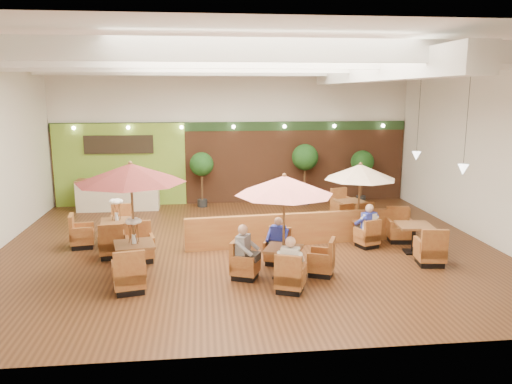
{
  "coord_description": "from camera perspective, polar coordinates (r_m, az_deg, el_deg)",
  "views": [
    {
      "loc": [
        -1.27,
        -13.7,
        4.36
      ],
      "look_at": [
        0.3,
        0.5,
        1.5
      ],
      "focal_mm": 35.0,
      "sensor_mm": 36.0,
      "label": 1
    }
  ],
  "objects": [
    {
      "name": "topiary_1",
      "position": [
        19.59,
        5.62,
        3.7
      ],
      "size": [
        1.03,
        1.03,
        2.39
      ],
      "color": "black",
      "rests_on": "ground"
    },
    {
      "name": "table_2",
      "position": [
        15.1,
        11.58,
        0.92
      ],
      "size": [
        2.28,
        2.4,
        2.34
      ],
      "rotation": [
        0.0,
        0.0,
        0.33
      ],
      "color": "brown",
      "rests_on": "ground"
    },
    {
      "name": "table_0",
      "position": [
        12.04,
        -14.03,
        0.23
      ],
      "size": [
        2.59,
        2.85,
        2.8
      ],
      "rotation": [
        0.0,
        0.0,
        0.22
      ],
      "color": "brown",
      "rests_on": "ground"
    },
    {
      "name": "service_counter",
      "position": [
        19.43,
        -15.45,
        -0.3
      ],
      "size": [
        3.0,
        0.75,
        1.18
      ],
      "color": "beige",
      "rests_on": "ground"
    },
    {
      "name": "booth_divider",
      "position": [
        14.59,
        5.23,
        -4.2
      ],
      "size": [
        6.76,
        0.81,
        0.94
      ],
      "primitive_type": "cube",
      "rotation": [
        0.0,
        0.0,
        0.09
      ],
      "color": "brown",
      "rests_on": "ground"
    },
    {
      "name": "topiary_0",
      "position": [
        19.2,
        -6.23,
        2.94
      ],
      "size": [
        0.91,
        0.91,
        2.12
      ],
      "color": "black",
      "rests_on": "ground"
    },
    {
      "name": "room",
      "position": [
        15.01,
        -0.5,
        8.53
      ],
      "size": [
        14.04,
        14.0,
        5.52
      ],
      "color": "#381E0F",
      "rests_on": "ground"
    },
    {
      "name": "table_3",
      "position": [
        14.92,
        -16.55,
        -4.34
      ],
      "size": [
        1.86,
        2.7,
        1.56
      ],
      "rotation": [
        0.0,
        0.0,
        0.16
      ],
      "color": "brown",
      "rests_on": "ground"
    },
    {
      "name": "table_1",
      "position": [
        11.7,
        3.23,
        -1.7
      ],
      "size": [
        2.63,
        2.63,
        2.53
      ],
      "rotation": [
        0.0,
        0.0,
        -0.39
      ],
      "color": "brown",
      "rests_on": "ground"
    },
    {
      "name": "diner_3",
      "position": [
        14.53,
        12.65,
        -3.29
      ],
      "size": [
        0.45,
        0.43,
        0.82
      ],
      "rotation": [
        0.0,
        0.0,
        0.39
      ],
      "color": "#2633A7",
      "rests_on": "ground"
    },
    {
      "name": "topiary_2",
      "position": [
        20.22,
        12.05,
        3.15
      ],
      "size": [
        0.91,
        0.91,
        2.11
      ],
      "color": "black",
      "rests_on": "ground"
    },
    {
      "name": "table_5",
      "position": [
        17.15,
        10.74,
        -2.31
      ],
      "size": [
        1.1,
        2.77,
        0.99
      ],
      "rotation": [
        0.0,
        0.0,
        0.29
      ],
      "color": "brown",
      "rests_on": "ground"
    },
    {
      "name": "diner_4",
      "position": [
        14.53,
        12.65,
        -3.34
      ],
      "size": [
        0.41,
        0.35,
        0.79
      ],
      "rotation": [
        0.0,
        0.0,
        0.18
      ],
      "color": "silver",
      "rests_on": "ground"
    },
    {
      "name": "table_4",
      "position": [
        14.48,
        17.57,
        -5.14
      ],
      "size": [
        1.02,
        2.78,
        1.02
      ],
      "rotation": [
        0.0,
        0.0,
        -0.13
      ],
      "color": "brown",
      "rests_on": "ground"
    },
    {
      "name": "diner_2",
      "position": [
        11.84,
        -1.26,
        -6.29
      ],
      "size": [
        0.46,
        0.48,
        0.86
      ],
      "rotation": [
        0.0,
        0.0,
        4.25
      ],
      "color": "gray",
      "rests_on": "ground"
    },
    {
      "name": "diner_0",
      "position": [
        11.09,
        3.96,
        -7.61
      ],
      "size": [
        0.45,
        0.41,
        0.83
      ],
      "rotation": [
        0.0,
        0.0,
        -0.32
      ],
      "color": "silver",
      "rests_on": "ground"
    },
    {
      "name": "diner_1",
      "position": [
        12.83,
        2.5,
        -5.05
      ],
      "size": [
        0.43,
        0.41,
        0.77
      ],
      "rotation": [
        0.0,
        0.0,
        2.7
      ],
      "color": "#2633A7",
      "rests_on": "ground"
    }
  ]
}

